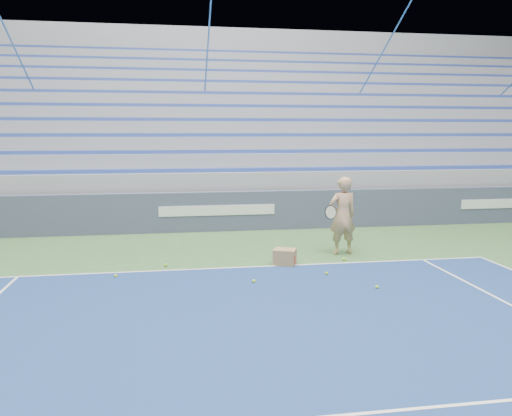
% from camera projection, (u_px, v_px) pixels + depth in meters
% --- Properties ---
extents(sponsor_barrier, '(30.00, 0.32, 1.10)m').
position_uv_depth(sponsor_barrier, '(217.00, 211.00, 13.93)').
color(sponsor_barrier, '#3F4760').
rests_on(sponsor_barrier, ground).
extents(bleachers, '(31.00, 9.15, 7.30)m').
position_uv_depth(bleachers, '(205.00, 142.00, 19.25)').
color(bleachers, '#95989D').
rests_on(bleachers, ground).
extents(tennis_player, '(0.95, 0.86, 1.76)m').
position_uv_depth(tennis_player, '(342.00, 216.00, 11.18)').
color(tennis_player, tan).
rests_on(tennis_player, ground).
extents(ball_box, '(0.55, 0.49, 0.34)m').
position_uv_depth(ball_box, '(285.00, 257.00, 10.33)').
color(ball_box, '#9C7A4B').
rests_on(ball_box, ground).
extents(tennis_ball_0, '(0.07, 0.07, 0.07)m').
position_uv_depth(tennis_ball_0, '(116.00, 276.00, 9.45)').
color(tennis_ball_0, '#A8D92C').
rests_on(tennis_ball_0, ground).
extents(tennis_ball_1, '(0.07, 0.07, 0.07)m').
position_uv_depth(tennis_ball_1, '(166.00, 265.00, 10.21)').
color(tennis_ball_1, '#A8D92C').
rests_on(tennis_ball_1, ground).
extents(tennis_ball_2, '(0.07, 0.07, 0.07)m').
position_uv_depth(tennis_ball_2, '(377.00, 287.00, 8.76)').
color(tennis_ball_2, '#A8D92C').
rests_on(tennis_ball_2, ground).
extents(tennis_ball_3, '(0.07, 0.07, 0.07)m').
position_uv_depth(tennis_ball_3, '(254.00, 281.00, 9.11)').
color(tennis_ball_3, '#A8D92C').
rests_on(tennis_ball_3, ground).
extents(tennis_ball_4, '(0.07, 0.07, 0.07)m').
position_uv_depth(tennis_ball_4, '(326.00, 273.00, 9.61)').
color(tennis_ball_4, '#A8D92C').
rests_on(tennis_ball_4, ground).
extents(tennis_ball_5, '(0.07, 0.07, 0.07)m').
position_uv_depth(tennis_ball_5, '(344.00, 259.00, 10.71)').
color(tennis_ball_5, '#A8D92C').
rests_on(tennis_ball_5, ground).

